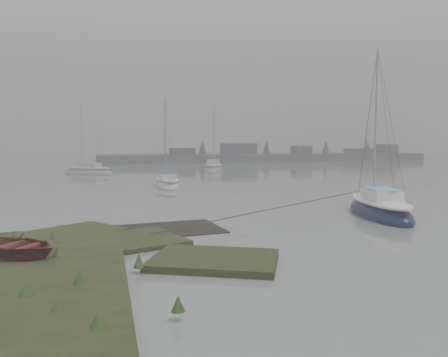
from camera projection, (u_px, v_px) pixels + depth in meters
ground at (133, 179)px, 41.63m from camera, size 160.00×160.00×0.00m
far_shoreline at (273, 157)px, 79.22m from camera, size 60.00×8.00×4.15m
sailboat_main at (379, 210)px, 20.43m from camera, size 3.30×6.31×8.50m
sailboat_white at (167, 184)px, 33.64m from camera, size 1.76×5.28×7.45m
sailboat_far_a at (89, 172)px, 47.21m from camera, size 5.98×4.83×8.30m
sailboat_far_b at (213, 169)px, 52.54m from camera, size 4.03×6.85×9.18m
sailboat_far_c at (101, 162)px, 71.97m from camera, size 4.31×3.98×6.24m
dinghy at (13, 246)px, 12.38m from camera, size 3.54×3.37×0.60m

